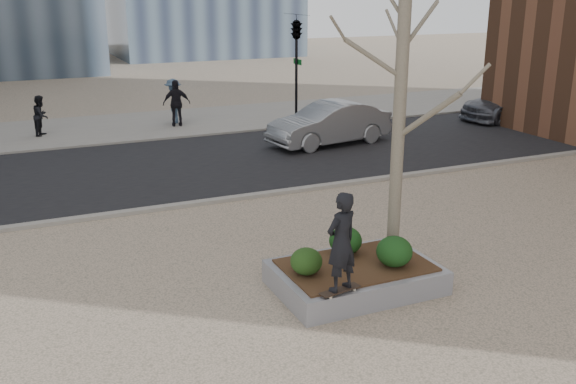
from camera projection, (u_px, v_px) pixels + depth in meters
name	position (u px, v px, depth m)	size (l,w,h in m)	color
ground	(307.00, 298.00, 11.78)	(120.00, 120.00, 0.00)	tan
street	(172.00, 167.00, 20.49)	(60.00, 8.00, 0.02)	black
far_sidewalk	(130.00, 126.00, 26.58)	(60.00, 6.00, 0.02)	gray
planter	(355.00, 277.00, 12.10)	(3.00, 2.00, 0.45)	gray
planter_mulch	(356.00, 265.00, 12.03)	(2.70, 1.70, 0.04)	#382314
sycamore_tree	(401.00, 83.00, 11.68)	(2.80, 2.80, 6.60)	gray
shrub_left	(306.00, 261.00, 11.54)	(0.58, 0.58, 0.49)	#1B3C13
shrub_middle	(345.00, 241.00, 12.42)	(0.64, 0.64, 0.55)	#103410
shrub_right	(394.00, 251.00, 11.88)	(0.67, 0.67, 0.57)	#143F16
skateboard	(340.00, 291.00, 10.94)	(0.78, 0.20, 0.07)	black
skateboarder	(341.00, 242.00, 10.67)	(0.63, 0.42, 1.74)	black
car_silver	(329.00, 124.00, 23.24)	(1.61, 4.61, 1.52)	gray
car_third	(514.00, 102.00, 27.82)	(2.06, 5.07, 1.47)	#4E5059
pedestrian_a	(41.00, 115.00, 24.64)	(0.75, 0.59, 1.55)	black
pedestrian_b	(174.00, 101.00, 26.90)	(1.20, 0.69, 1.86)	#3C526C
pedestrian_c	(177.00, 103.00, 26.29)	(1.11, 0.46, 1.89)	black
traffic_light_far	(296.00, 70.00, 26.35)	(0.60, 2.48, 4.50)	black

